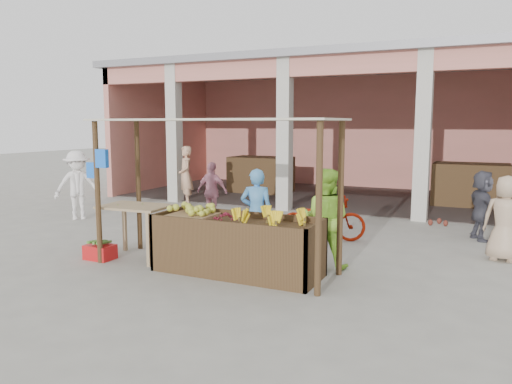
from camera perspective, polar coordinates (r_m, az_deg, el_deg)
The scene contains 20 objects.
ground at distance 8.11m, azimuth -5.31°, elevation -8.76°, with size 60.00×60.00×0.00m, color gray.
market_building at distance 16.10m, azimuth 11.29°, elevation 9.07°, with size 14.40×6.40×4.20m.
fruit_stall at distance 7.77m, azimuth -2.15°, elevation -6.41°, with size 2.60×0.95×0.80m, color #4D361E.
stall_awning at distance 7.84m, azimuth -5.36°, elevation 5.36°, with size 4.09×1.35×2.39m.
banana_heap at distance 7.47m, azimuth 1.74°, elevation -3.11°, with size 1.02×0.56×0.19m, color yellow, non-canonical shape.
melon_tray at distance 8.11m, azimuth -7.28°, elevation -2.32°, with size 0.71×0.62×0.19m.
berry_heap at distance 7.82m, azimuth -3.48°, elevation -2.83°, with size 0.41×0.34×0.13m, color maroon.
side_table at distance 8.79m, azimuth -13.63°, elevation -2.42°, with size 1.18×0.82×0.92m.
papaya_pile at distance 8.75m, azimuth -13.69°, elevation -0.78°, with size 0.77×0.44×0.22m, color #4B862B, non-canonical shape.
red_crate at distance 9.02m, azimuth -17.39°, elevation -6.55°, with size 0.48×0.35×0.25m, color red.
plantain_bundle at distance 8.98m, azimuth -17.43°, elevation -5.54°, with size 0.38×0.27×0.08m, color #4F8831, non-canonical shape.
produce_sacks at distance 12.12m, azimuth 20.17°, elevation -2.32°, with size 0.72×0.68×0.55m.
vendor_blue at distance 8.65m, azimuth 0.07°, elevation -2.07°, with size 0.62×0.45×1.65m, color #4D95D9.
vendor_green at distance 8.08m, azimuth 7.96°, elevation -2.69°, with size 0.81×0.47×1.69m, color #95D638.
motorcycle at distance 9.93m, azimuth 7.60°, elevation -2.95°, with size 1.77×0.61×0.93m, color #901704.
shopper_a at distance 12.78m, azimuth -19.74°, elevation 1.03°, with size 1.15×0.58×1.80m, color white.
shopper_b at distance 11.95m, azimuth -5.02°, elevation 0.30°, with size 0.88×0.47×1.50m, color #C1788B.
shopper_c at distance 9.37m, azimuth 26.64°, elevation -2.24°, with size 0.78×0.51×1.61m, color tan.
shopper_d at distance 10.85m, azimuth 24.44°, elevation -1.22°, with size 1.36×0.56×1.47m, color #45444F.
shopper_e at distance 14.29m, azimuth -8.03°, elevation 2.00°, with size 0.65×0.49×1.75m, color tan.
Camera 1 is at (3.97, -6.68, 2.31)m, focal length 35.00 mm.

